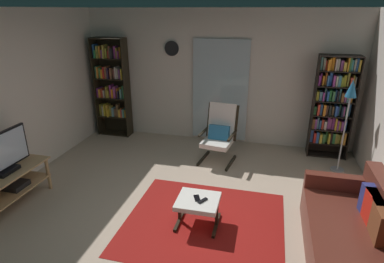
{
  "coord_description": "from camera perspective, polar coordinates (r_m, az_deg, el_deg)",
  "views": [
    {
      "loc": [
        1.04,
        -3.28,
        2.57
      ],
      "look_at": [
        0.06,
        0.63,
        1.01
      ],
      "focal_mm": 29.75,
      "sensor_mm": 36.0,
      "label": 1
    }
  ],
  "objects": [
    {
      "name": "area_rug",
      "position": [
        4.26,
        2.16,
        -15.92
      ],
      "size": [
        2.0,
        1.8,
        0.01
      ],
      "primitive_type": "cube",
      "color": "maroon",
      "rests_on": "ground"
    },
    {
      "name": "tv_remote",
      "position": [
        4.0,
        1.91,
        -12.27
      ],
      "size": [
        0.11,
        0.14,
        0.02
      ],
      "primitive_type": "cube",
      "rotation": [
        0.0,
        0.0,
        -0.56
      ],
      "color": "black",
      "rests_on": "ottoman"
    },
    {
      "name": "glass_door_panel",
      "position": [
        6.38,
        5.03,
        7.23
      ],
      "size": [
        1.1,
        0.01,
        2.0
      ],
      "primitive_type": "cube",
      "color": "silver"
    },
    {
      "name": "bookshelf_near_sofa",
      "position": [
        6.2,
        23.88,
        4.44
      ],
      "size": [
        0.68,
        0.3,
        1.85
      ],
      "color": "black",
      "rests_on": "ground"
    },
    {
      "name": "floor_lamp_by_shelf",
      "position": [
        5.6,
        26.44,
        5.04
      ],
      "size": [
        0.22,
        0.22,
        1.56
      ],
      "color": "#A5A5AD",
      "rests_on": "ground"
    },
    {
      "name": "television",
      "position": [
        4.86,
        -30.88,
        -3.57
      ],
      "size": [
        0.2,
        0.87,
        0.56
      ],
      "color": "black",
      "rests_on": "tv_stand"
    },
    {
      "name": "wall_clock",
      "position": [
        6.45,
        -3.65,
        14.65
      ],
      "size": [
        0.29,
        0.03,
        0.29
      ],
      "color": "silver"
    },
    {
      "name": "ottoman",
      "position": [
        4.07,
        1.07,
        -12.82
      ],
      "size": [
        0.52,
        0.49,
        0.36
      ],
      "color": "white",
      "rests_on": "ground"
    },
    {
      "name": "ground_plane",
      "position": [
        4.3,
        -2.89,
        -15.67
      ],
      "size": [
        7.02,
        7.02,
        0.0
      ],
      "primitive_type": "plane",
      "color": "#C1A890"
    },
    {
      "name": "cell_phone",
      "position": [
        4.05,
        0.89,
        -11.83
      ],
      "size": [
        0.12,
        0.16,
        0.01
      ],
      "primitive_type": "cube",
      "rotation": [
        0.0,
        0.0,
        0.41
      ],
      "color": "black",
      "rests_on": "ottoman"
    },
    {
      "name": "bookshelf_near_tv",
      "position": [
        6.93,
        -14.2,
        8.17
      ],
      "size": [
        0.7,
        0.3,
        2.05
      ],
      "color": "black",
      "rests_on": "ground"
    },
    {
      "name": "tv_stand",
      "position": [
        5.05,
        -29.85,
        -8.1
      ],
      "size": [
        0.5,
        1.15,
        0.52
      ],
      "color": "tan",
      "rests_on": "ground"
    },
    {
      "name": "lounge_armchair",
      "position": [
        5.66,
        4.95,
        -0.07
      ],
      "size": [
        0.65,
        0.72,
        1.02
      ],
      "color": "black",
      "rests_on": "ground"
    },
    {
      "name": "leather_sofa",
      "position": [
        3.92,
        27.79,
        -17.08
      ],
      "size": [
        0.87,
        1.92,
        0.81
      ],
      "color": "#5D281E",
      "rests_on": "ground"
    },
    {
      "name": "wall_back",
      "position": [
        6.4,
        4.53,
        9.58
      ],
      "size": [
        5.6,
        0.06,
        2.6
      ],
      "primitive_type": "cube",
      "color": "silver",
      "rests_on": "ground"
    }
  ]
}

